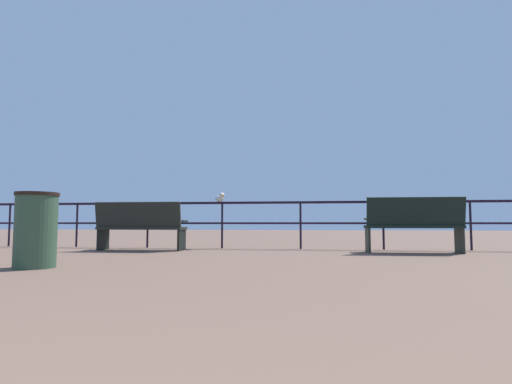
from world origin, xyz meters
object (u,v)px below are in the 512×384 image
at_px(bench_near_right, 414,222).
at_px(seagull_on_rail, 220,198).
at_px(trash_bin, 36,230).
at_px(bench_near_left, 140,224).

xyz_separation_m(bench_near_right, seagull_on_rail, (-3.75, 0.90, 0.52)).
xyz_separation_m(seagull_on_rail, trash_bin, (-1.36, -3.97, -0.62)).
relative_size(bench_near_left, trash_bin, 1.87).
xyz_separation_m(bench_near_left, trash_bin, (0.02, -3.06, -0.05)).
bearing_deg(bench_near_left, bench_near_right, 0.05).
relative_size(bench_near_left, bench_near_right, 1.01).
height_order(bench_near_right, trash_bin, bench_near_right).
xyz_separation_m(bench_near_left, seagull_on_rail, (1.38, 0.90, 0.56)).
height_order(bench_near_left, trash_bin, bench_near_left).
distance_m(bench_near_left, seagull_on_rail, 1.74).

